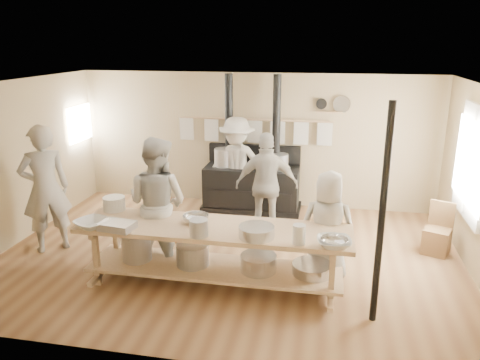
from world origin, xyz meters
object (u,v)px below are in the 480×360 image
object	(u,v)px
cook_far_left	(45,189)
cook_left	(158,203)
cook_right	(267,185)
roasting_pan	(117,226)
cook_by_window	(237,165)
chair	(437,239)
prep_table	(213,249)
stove	(251,183)
cook_center	(327,227)

from	to	relation	value
cook_far_left	cook_left	bearing A→B (deg)	132.92
cook_right	roasting_pan	world-z (taller)	cook_right
cook_by_window	chair	bearing A→B (deg)	-16.42
cook_left	cook_by_window	size ratio (longest dim) A/B	1.05
cook_right	chair	bearing A→B (deg)	168.28
cook_left	chair	bearing A→B (deg)	-149.43
cook_by_window	cook_left	bearing A→B (deg)	-102.08
prep_table	stove	bearing A→B (deg)	89.96
cook_far_left	prep_table	bearing A→B (deg)	126.07
prep_table	roasting_pan	xyz separation A→B (m)	(-1.19, -0.33, 0.38)
stove	cook_right	world-z (taller)	stove
stove	cook_far_left	xyz separation A→B (m)	(-2.81, -2.41, 0.48)
cook_left	cook_center	xyz separation A→B (m)	(2.40, 0.04, -0.19)
chair	roasting_pan	bearing A→B (deg)	-132.76
stove	cook_far_left	world-z (taller)	stove
cook_right	chair	xyz separation A→B (m)	(2.70, -0.20, -0.65)
cook_far_left	roasting_pan	xyz separation A→B (m)	(1.61, -0.94, -0.11)
cook_far_left	cook_by_window	bearing A→B (deg)	179.64
stove	cook_far_left	distance (m)	3.73
cook_right	cook_center	bearing A→B (deg)	119.50
chair	cook_by_window	bearing A→B (deg)	-176.65
prep_table	cook_left	xyz separation A→B (m)	(-0.92, 0.43, 0.44)
cook_far_left	roasting_pan	distance (m)	1.87
cook_right	stove	bearing A→B (deg)	-76.63
roasting_pan	cook_left	bearing A→B (deg)	70.54
prep_table	chair	distance (m)	3.57
stove	roasting_pan	distance (m)	3.57
chair	roasting_pan	world-z (taller)	roasting_pan
stove	roasting_pan	bearing A→B (deg)	-109.62
cook_by_window	chair	distance (m)	3.70
chair	roasting_pan	size ratio (longest dim) A/B	1.84
cook_right	roasting_pan	bearing A→B (deg)	44.79
cook_far_left	cook_right	bearing A→B (deg)	158.60
cook_left	cook_center	size ratio (longest dim) A/B	1.25
cook_left	chair	distance (m)	4.32
chair	stove	bearing A→B (deg)	179.29
chair	cook_far_left	bearing A→B (deg)	-147.24
stove	cook_left	size ratio (longest dim) A/B	1.35
chair	prep_table	bearing A→B (deg)	-129.76
cook_center	roasting_pan	distance (m)	2.79
cook_by_window	chair	size ratio (longest dim) A/B	2.28
cook_left	chair	world-z (taller)	cook_left
cook_center	cook_by_window	distance (m)	2.94
cook_left	cook_right	size ratio (longest dim) A/B	1.09
prep_table	cook_center	world-z (taller)	cook_center
cook_center	roasting_pan	bearing A→B (deg)	19.03
cook_left	cook_right	distance (m)	1.96
prep_table	cook_right	xyz separation A→B (m)	(0.46, 1.82, 0.36)
prep_table	chair	size ratio (longest dim) A/B	4.47
stove	cook_by_window	bearing A→B (deg)	-146.87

